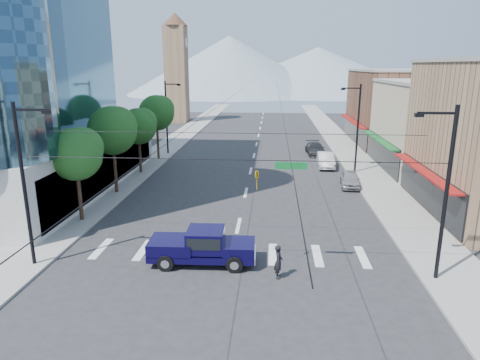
{
  "coord_description": "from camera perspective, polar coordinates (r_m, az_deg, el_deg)",
  "views": [
    {
      "loc": [
        2.25,
        -21.76,
        10.74
      ],
      "look_at": [
        0.03,
        7.06,
        3.0
      ],
      "focal_mm": 32.0,
      "sensor_mm": 36.0,
      "label": 1
    }
  ],
  "objects": [
    {
      "name": "ground",
      "position": [
        24.37,
        -1.37,
        -11.16
      ],
      "size": [
        160.0,
        160.0,
        0.0
      ],
      "primitive_type": "plane",
      "color": "#28282B",
      "rests_on": "ground"
    },
    {
      "name": "sidewalk_left",
      "position": [
        64.28,
        -8.5,
        5.28
      ],
      "size": [
        4.0,
        120.0,
        0.15
      ],
      "primitive_type": "cube",
      "color": "gray",
      "rests_on": "ground"
    },
    {
      "name": "sidewalk_right",
      "position": [
        63.43,
        13.24,
        4.92
      ],
      "size": [
        4.0,
        120.0,
        0.15
      ],
      "primitive_type": "cube",
      "color": "gray",
      "rests_on": "ground"
    },
    {
      "name": "shop_mid",
      "position": [
        49.48,
        25.56,
        6.29
      ],
      "size": [
        12.0,
        14.0,
        9.0
      ],
      "primitive_type": "cube",
      "color": "tan",
      "rests_on": "ground"
    },
    {
      "name": "shop_far",
      "position": [
        64.52,
        20.62,
        8.95
      ],
      "size": [
        12.0,
        18.0,
        10.0
      ],
      "primitive_type": "cube",
      "color": "brown",
      "rests_on": "ground"
    },
    {
      "name": "clock_tower",
      "position": [
        85.83,
        -8.49,
        14.77
      ],
      "size": [
        4.8,
        4.8,
        20.4
      ],
      "color": "#8C6B4C",
      "rests_on": "ground"
    },
    {
      "name": "mountain_left",
      "position": [
        172.63,
        -1.37,
        15.08
      ],
      "size": [
        80.0,
        80.0,
        22.0
      ],
      "primitive_type": "cone",
      "color": "gray",
      "rests_on": "ground"
    },
    {
      "name": "mountain_right",
      "position": [
        182.63,
        10.31,
        14.22
      ],
      "size": [
        90.0,
        90.0,
        18.0
      ],
      "primitive_type": "cone",
      "color": "gray",
      "rests_on": "ground"
    },
    {
      "name": "tree_near",
      "position": [
        31.41,
        -20.81,
        3.46
      ],
      "size": [
        3.65,
        3.64,
        6.71
      ],
      "color": "black",
      "rests_on": "ground"
    },
    {
      "name": "tree_midnear",
      "position": [
        37.67,
        -16.45,
        6.53
      ],
      "size": [
        4.09,
        4.09,
        7.52
      ],
      "color": "black",
      "rests_on": "ground"
    },
    {
      "name": "tree_midfar",
      "position": [
        44.3,
        -13.23,
        7.14
      ],
      "size": [
        3.65,
        3.64,
        6.71
      ],
      "color": "black",
      "rests_on": "ground"
    },
    {
      "name": "tree_far",
      "position": [
        50.9,
        -10.92,
        8.92
      ],
      "size": [
        4.09,
        4.09,
        7.52
      ],
      "color": "black",
      "rests_on": "ground"
    },
    {
      "name": "signal_rig",
      "position": [
        21.74,
        -1.2,
        -1.3
      ],
      "size": [
        21.8,
        0.2,
        9.0
      ],
      "color": "black",
      "rests_on": "ground"
    },
    {
      "name": "lamp_pole_nw",
      "position": [
        53.66,
        -9.65,
        8.58
      ],
      "size": [
        2.0,
        0.25,
        9.0
      ],
      "color": "black",
      "rests_on": "ground"
    },
    {
      "name": "lamp_pole_ne",
      "position": [
        44.94,
        15.28,
        7.05
      ],
      "size": [
        2.0,
        0.25,
        9.0
      ],
      "color": "black",
      "rests_on": "ground"
    },
    {
      "name": "pickup_truck",
      "position": [
        24.15,
        -5.13,
        -8.72
      ],
      "size": [
        6.04,
        2.47,
        2.02
      ],
      "rotation": [
        0.0,
        0.0,
        0.03
      ],
      "color": "#0B0633",
      "rests_on": "ground"
    },
    {
      "name": "pedestrian",
      "position": [
        22.66,
        5.15,
        -10.78
      ],
      "size": [
        0.44,
        0.67,
        1.83
      ],
      "primitive_type": "imported",
      "rotation": [
        0.0,
        0.0,
        1.56
      ],
      "color": "black",
      "rests_on": "ground"
    },
    {
      "name": "parked_car_near",
      "position": [
        40.39,
        14.46,
        0.13
      ],
      "size": [
        2.06,
        4.33,
        1.43
      ],
      "primitive_type": "imported",
      "rotation": [
        0.0,
        0.0,
        -0.09
      ],
      "color": "#9C9DA1",
      "rests_on": "ground"
    },
    {
      "name": "parked_car_mid",
      "position": [
        47.63,
        11.35,
        2.65
      ],
      "size": [
        1.83,
        4.88,
        1.59
      ],
      "primitive_type": "imported",
      "rotation": [
        0.0,
        0.0,
        -0.03
      ],
      "color": "silver",
      "rests_on": "ground"
    },
    {
      "name": "parked_car_far",
      "position": [
        54.23,
        10.02,
        4.13
      ],
      "size": [
        2.44,
        5.21,
        1.47
      ],
      "primitive_type": "imported",
      "rotation": [
        0.0,
        0.0,
        0.08
      ],
      "color": "#272729",
      "rests_on": "ground"
    }
  ]
}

